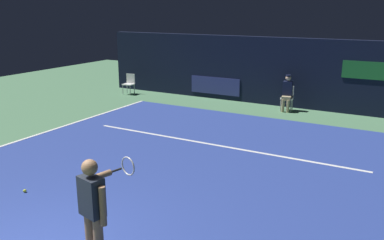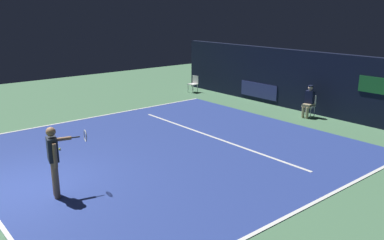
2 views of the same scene
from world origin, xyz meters
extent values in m
plane|color=#4C7A56|center=(0.00, 4.47, 0.00)|extent=(31.04, 31.04, 0.00)
cube|color=navy|center=(0.00, 4.47, 0.01)|extent=(10.26, 10.94, 0.01)
cube|color=white|center=(5.08, 4.47, 0.01)|extent=(0.10, 10.94, 0.01)
cube|color=white|center=(-5.08, 4.47, 0.01)|extent=(0.10, 10.94, 0.01)
cube|color=white|center=(0.00, 6.38, 0.01)|extent=(8.01, 0.10, 0.01)
cube|color=black|center=(0.00, 12.00, 1.30)|extent=(15.60, 0.30, 2.60)
cube|color=navy|center=(-2.73, 11.84, 0.55)|extent=(2.20, 0.04, 0.70)
cube|color=#1E6B2D|center=(3.12, 11.84, 1.60)|extent=(1.80, 0.04, 0.60)
cylinder|color=#8C6647|center=(1.10, 0.43, 0.46)|extent=(0.14, 0.14, 0.92)
cylinder|color=#8C6647|center=(0.91, 0.47, 0.46)|extent=(0.14, 0.14, 0.92)
cube|color=#1E232D|center=(1.00, 0.45, 1.20)|extent=(0.40, 0.30, 0.56)
sphere|color=#8C6647|center=(1.00, 0.45, 1.62)|extent=(0.22, 0.22, 0.22)
cylinder|color=#8C6647|center=(0.86, 0.71, 1.35)|extent=(0.20, 0.51, 0.09)
cylinder|color=#8C6647|center=(1.22, 0.42, 1.12)|extent=(0.09, 0.09, 0.56)
cylinder|color=black|center=(0.93, 1.00, 1.35)|extent=(0.10, 0.30, 0.03)
torus|color=#B2B2B7|center=(0.99, 1.28, 1.35)|extent=(0.30, 0.09, 0.30)
cube|color=white|center=(0.49, 11.26, 0.46)|extent=(0.49, 0.46, 0.04)
cube|color=white|center=(0.46, 11.45, 0.69)|extent=(0.42, 0.09, 0.42)
cylinder|color=#B2B2B7|center=(0.32, 11.06, 0.23)|extent=(0.03, 0.03, 0.46)
cylinder|color=#B2B2B7|center=(0.69, 11.11, 0.23)|extent=(0.03, 0.03, 0.46)
cylinder|color=#B2B2B7|center=(0.28, 11.40, 0.23)|extent=(0.03, 0.03, 0.46)
cylinder|color=#B2B2B7|center=(0.65, 11.45, 0.23)|extent=(0.03, 0.03, 0.46)
cube|color=tan|center=(0.50, 11.18, 0.50)|extent=(0.37, 0.44, 0.14)
cylinder|color=tan|center=(0.43, 10.99, 0.23)|extent=(0.11, 0.11, 0.46)
cylinder|color=tan|center=(0.61, 11.01, 0.23)|extent=(0.11, 0.11, 0.46)
cube|color=#141933|center=(0.48, 11.30, 0.83)|extent=(0.37, 0.27, 0.52)
sphere|color=#DBAD89|center=(0.48, 11.30, 1.21)|extent=(0.20, 0.20, 0.20)
cylinder|color=#141933|center=(0.48, 11.30, 1.30)|extent=(0.19, 0.19, 0.04)
cube|color=white|center=(-6.44, 10.81, 0.44)|extent=(0.48, 0.44, 0.04)
cube|color=white|center=(-6.46, 11.01, 0.67)|extent=(0.42, 0.07, 0.42)
cylinder|color=#B2B2B7|center=(-6.61, 10.63, 0.22)|extent=(0.03, 0.03, 0.44)
cylinder|color=#B2B2B7|center=(-6.23, 10.66, 0.22)|extent=(0.03, 0.03, 0.44)
cylinder|color=#B2B2B7|center=(-6.64, 10.96, 0.22)|extent=(0.03, 0.03, 0.44)
cylinder|color=#B2B2B7|center=(-6.27, 11.00, 0.22)|extent=(0.03, 0.03, 0.44)
sphere|color=#CCE033|center=(-2.10, 1.76, 0.05)|extent=(0.07, 0.07, 0.07)
camera|label=1|loc=(4.71, -3.37, 3.67)|focal=38.76mm
camera|label=2|loc=(9.69, -2.57, 4.30)|focal=37.28mm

